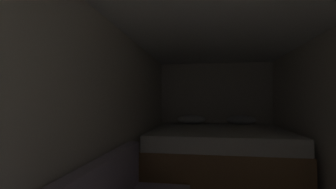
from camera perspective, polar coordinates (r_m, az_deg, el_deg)
The scene contains 4 objects.
wall_back at distance 4.89m, azimuth 11.42°, elevation -4.34°, with size 2.32×0.05×2.02m, color beige.
wall_left at distance 2.58m, azimuth -12.24°, elevation -6.91°, with size 0.05×4.91×2.02m, color beige.
ceiling_slab at distance 2.53m, azimuth 13.80°, elevation 16.73°, with size 2.32×4.91×0.05m, color white.
bed at distance 3.97m, azimuth 12.10°, elevation -13.82°, with size 2.10×1.89×0.98m.
Camera 1 is at (-0.21, -0.68, 1.26)m, focal length 25.10 mm.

